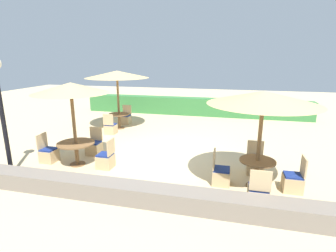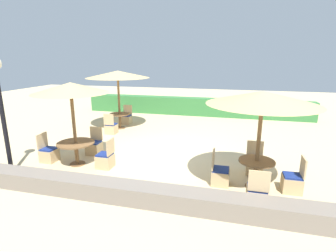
# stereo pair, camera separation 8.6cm
# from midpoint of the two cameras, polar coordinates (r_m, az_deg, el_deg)

# --- Properties ---
(ground_plane) EXTENTS (40.00, 40.00, 0.00)m
(ground_plane) POSITION_cam_midpoint_polar(r_m,az_deg,el_deg) (9.13, -1.17, -6.41)
(ground_plane) COLOR #D1BA8C
(hedge_row) EXTENTS (13.00, 0.70, 1.01)m
(hedge_row) POSITION_cam_midpoint_polar(r_m,az_deg,el_deg) (15.43, 5.34, 4.27)
(hedge_row) COLOR #387A3D
(hedge_row) RESTS_ON ground_plane
(stone_border) EXTENTS (10.00, 0.56, 0.43)m
(stone_border) POSITION_cam_midpoint_polar(r_m,az_deg,el_deg) (6.39, -8.51, -14.19)
(stone_border) COLOR slate
(stone_border) RESTS_ON ground_plane
(parasol_back_left) EXTENTS (2.90, 2.90, 2.70)m
(parasol_back_left) POSITION_cam_midpoint_polar(r_m,az_deg,el_deg) (12.35, -11.24, 10.93)
(parasol_back_left) COLOR brown
(parasol_back_left) RESTS_ON ground_plane
(round_table_back_left) EXTENTS (0.97, 0.97, 0.71)m
(round_table_back_left) POSITION_cam_midpoint_polar(r_m,az_deg,el_deg) (12.63, -10.80, 1.89)
(round_table_back_left) COLOR brown
(round_table_back_left) RESTS_ON ground_plane
(patio_chair_back_left_south) EXTENTS (0.46, 0.46, 0.93)m
(patio_chair_back_left_south) POSITION_cam_midpoint_polar(r_m,az_deg,el_deg) (11.85, -12.59, -0.44)
(patio_chair_back_left_south) COLOR tan
(patio_chair_back_left_south) RESTS_ON ground_plane
(patio_chair_back_left_north) EXTENTS (0.46, 0.46, 0.93)m
(patio_chair_back_left_north) POSITION_cam_midpoint_polar(r_m,az_deg,el_deg) (13.53, -9.33, 1.60)
(patio_chair_back_left_north) COLOR tan
(patio_chair_back_left_north) RESTS_ON ground_plane
(parasol_front_right) EXTENTS (2.71, 2.71, 2.52)m
(parasol_front_right) POSITION_cam_midpoint_polar(r_m,az_deg,el_deg) (6.71, 19.71, 5.75)
(parasol_front_right) COLOR brown
(parasol_front_right) RESTS_ON ground_plane
(round_table_front_right) EXTENTS (0.91, 0.91, 0.74)m
(round_table_front_right) POSITION_cam_midpoint_polar(r_m,az_deg,el_deg) (7.19, 18.47, -8.50)
(round_table_front_right) COLOR brown
(round_table_front_right) RESTS_ON ground_plane
(patio_chair_front_right_west) EXTENTS (0.46, 0.46, 0.93)m
(patio_chair_front_right_west) POSITION_cam_midpoint_polar(r_m,az_deg,el_deg) (7.22, 11.04, -10.38)
(patio_chair_front_right_west) COLOR tan
(patio_chair_front_right_west) RESTS_ON ground_plane
(patio_chair_front_right_north) EXTENTS (0.46, 0.46, 0.93)m
(patio_chair_front_right_north) POSITION_cam_midpoint_polar(r_m,az_deg,el_deg) (8.11, 18.03, -7.98)
(patio_chair_front_right_north) COLOR tan
(patio_chair_front_right_north) RESTS_ON ground_plane
(patio_chair_front_right_south) EXTENTS (0.46, 0.46, 0.93)m
(patio_chair_front_right_south) POSITION_cam_midpoint_polar(r_m,az_deg,el_deg) (6.50, 18.65, -13.89)
(patio_chair_front_right_south) COLOR tan
(patio_chair_front_right_south) RESTS_ON ground_plane
(patio_chair_front_right_east) EXTENTS (0.46, 0.46, 0.93)m
(patio_chair_front_right_east) POSITION_cam_midpoint_polar(r_m,az_deg,el_deg) (7.43, 25.31, -10.84)
(patio_chair_front_right_east) COLOR tan
(patio_chair_front_right_east) RESTS_ON ground_plane
(parasol_front_left) EXTENTS (2.24, 2.24, 2.58)m
(parasol_front_left) POSITION_cam_midpoint_polar(r_m,az_deg,el_deg) (8.29, -20.72, 7.64)
(parasol_front_left) COLOR brown
(parasol_front_left) RESTS_ON ground_plane
(round_table_front_left) EXTENTS (1.14, 1.14, 0.72)m
(round_table_front_left) POSITION_cam_midpoint_polar(r_m,az_deg,el_deg) (8.68, -19.63, -4.34)
(round_table_front_left) COLOR brown
(round_table_front_left) RESTS_ON ground_plane
(patio_chair_front_left_west) EXTENTS (0.46, 0.46, 0.93)m
(patio_chair_front_left_west) POSITION_cam_midpoint_polar(r_m,az_deg,el_deg) (9.37, -24.81, -5.56)
(patio_chair_front_left_west) COLOR tan
(patio_chair_front_left_west) RESTS_ON ground_plane
(patio_chair_front_left_east) EXTENTS (0.46, 0.46, 0.93)m
(patio_chair_front_left_east) POSITION_cam_midpoint_polar(r_m,az_deg,el_deg) (8.30, -13.66, -7.12)
(patio_chair_front_left_east) COLOR tan
(patio_chair_front_left_east) RESTS_ON ground_plane
(patio_chair_front_left_north) EXTENTS (0.46, 0.46, 0.93)m
(patio_chair_front_left_north) POSITION_cam_midpoint_polar(r_m,az_deg,el_deg) (9.54, -16.01, -4.38)
(patio_chair_front_left_north) COLOR tan
(patio_chair_front_left_north) RESTS_ON ground_plane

